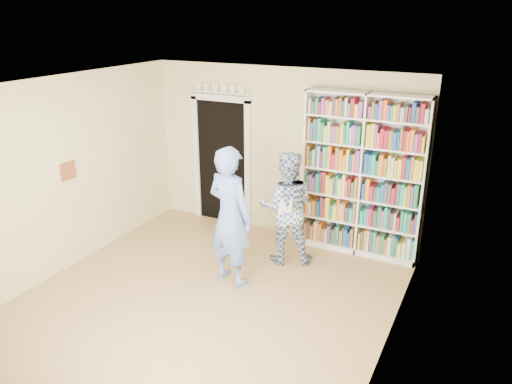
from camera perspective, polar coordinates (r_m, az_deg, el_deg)
floor at (r=6.48m, az=-6.29°, el=-12.70°), size 5.00×5.00×0.00m
ceiling at (r=5.51m, az=-7.37°, el=11.62°), size 5.00×5.00×0.00m
wall_back at (r=7.95m, az=3.02°, el=4.43°), size 4.50×0.00×4.50m
wall_left at (r=7.28m, az=-21.85°, el=1.47°), size 0.00×5.00×5.00m
wall_right at (r=5.08m, az=15.18°, el=-5.67°), size 0.00×5.00×5.00m
bookshelf at (r=7.44m, az=12.10°, el=1.88°), size 1.76×0.33×2.43m
doorway at (r=8.46m, az=-3.92°, el=4.18°), size 1.10×0.08×2.43m
wall_art at (r=7.38m, az=-20.66°, el=2.27°), size 0.03×0.25×0.25m
man_blue at (r=6.55m, az=-2.98°, el=-2.79°), size 0.78×0.61×1.90m
man_plaid at (r=7.14m, az=3.47°, el=-1.82°), size 1.00×0.90×1.67m
paper_sheet at (r=6.89m, az=3.35°, el=-1.74°), size 0.19×0.05×0.28m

